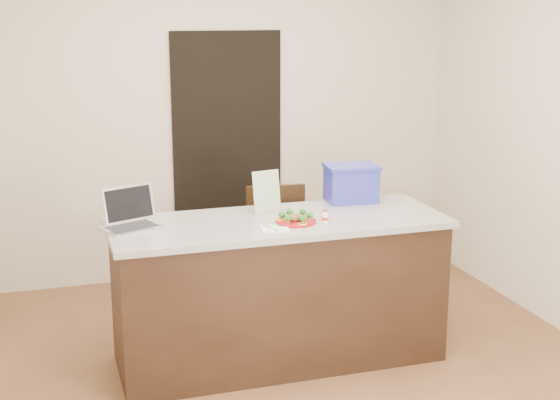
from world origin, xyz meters
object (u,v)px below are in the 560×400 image
object	(u,v)px
island	(279,290)
napkin	(275,229)
laptop	(131,216)
plate	(296,221)
yogurt_bottle	(325,217)
chair	(280,245)
blue_box	(351,183)

from	to	relation	value
island	napkin	distance (m)	0.51
laptop	plate	bearing A→B (deg)	-34.83
yogurt_bottle	laptop	size ratio (longest dim) A/B	0.20
island	yogurt_bottle	world-z (taller)	yogurt_bottle
napkin	island	bearing A→B (deg)	67.01
napkin	plate	bearing A→B (deg)	31.09
plate	chair	xyz separation A→B (m)	(0.14, 0.75, -0.39)
island	napkin	world-z (taller)	napkin
laptop	chair	size ratio (longest dim) A/B	0.41
napkin	chair	world-z (taller)	chair
laptop	chair	bearing A→B (deg)	4.11
plate	napkin	xyz separation A→B (m)	(-0.16, -0.10, -0.01)
napkin	yogurt_bottle	size ratio (longest dim) A/B	2.00
plate	blue_box	xyz separation A→B (m)	(0.52, 0.39, 0.12)
laptop	island	bearing A→B (deg)	-29.62
plate	blue_box	size ratio (longest dim) A/B	0.68
island	laptop	distance (m)	1.03
yogurt_bottle	blue_box	world-z (taller)	blue_box
island	yogurt_bottle	xyz separation A→B (m)	(0.25, -0.15, 0.49)
blue_box	island	bearing A→B (deg)	-149.18
plate	blue_box	distance (m)	0.66
plate	laptop	xyz separation A→B (m)	(-0.96, 0.22, 0.05)
island	napkin	xyz separation A→B (m)	(-0.08, -0.20, 0.46)
napkin	chair	size ratio (longest dim) A/B	0.17
island	blue_box	size ratio (longest dim) A/B	5.67
yogurt_bottle	laptop	world-z (taller)	laptop
island	chair	distance (m)	0.69
laptop	yogurt_bottle	bearing A→B (deg)	-35.47
laptop	chair	world-z (taller)	laptop
laptop	chair	xyz separation A→B (m)	(1.09, 0.54, -0.44)
blue_box	yogurt_bottle	bearing A→B (deg)	-123.49
plate	yogurt_bottle	size ratio (longest dim) A/B	3.14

